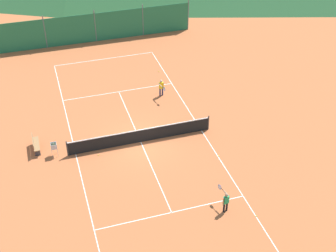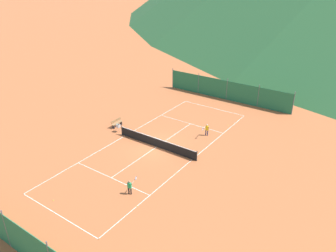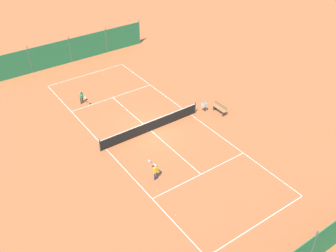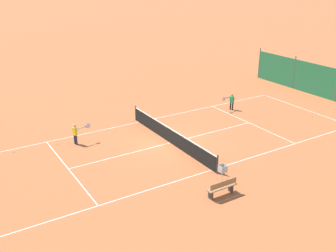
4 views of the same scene
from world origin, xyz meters
TOP-DOWN VIEW (x-y plane):
  - ground_plane at (0.00, 0.00)m, footprint 600.00×600.00m
  - court_line_markings at (0.00, 0.00)m, footprint 8.25×23.85m
  - tennis_net at (0.00, 0.00)m, footprint 9.18×0.08m
  - windscreen_fence_far at (-0.00, 15.50)m, footprint 17.28×0.08m
  - player_far_baseline at (2.85, 4.92)m, footprint 0.44×1.10m
  - player_near_service at (2.72, -7.09)m, footprint 0.41×1.07m
  - tennis_ball_by_net_right at (4.12, -7.98)m, footprint 0.07×0.07m
  - tennis_ball_far_corner at (3.41, 5.97)m, footprint 0.07×0.07m
  - tennis_ball_mid_court at (-2.81, -0.56)m, footprint 0.07×0.07m
  - tennis_ball_by_net_left at (4.14, -2.82)m, footprint 0.07×0.07m
  - tennis_ball_service_box at (3.68, 8.43)m, footprint 0.07×0.07m
  - tennis_ball_alley_left at (-0.08, 0.43)m, footprint 0.07×0.07m
  - ball_hopper at (-5.31, 0.27)m, footprint 0.36×0.36m
  - courtside_bench at (-6.34, 1.16)m, footprint 0.36×1.50m

SIDE VIEW (x-z plane):
  - ground_plane at x=0.00m, z-range 0.00..0.00m
  - court_line_markings at x=0.00m, z-range 0.00..0.01m
  - tennis_ball_by_net_right at x=4.12m, z-range 0.00..0.07m
  - tennis_ball_far_corner at x=3.41m, z-range 0.00..0.07m
  - tennis_ball_mid_court at x=-2.81m, z-range 0.00..0.07m
  - tennis_ball_by_net_left at x=4.14m, z-range 0.00..0.07m
  - tennis_ball_service_box at x=3.68m, z-range 0.00..0.07m
  - tennis_ball_alley_left at x=-0.08m, z-range 0.00..0.07m
  - courtside_bench at x=-6.34m, z-range 0.03..0.87m
  - tennis_net at x=0.00m, z-range -0.03..1.03m
  - ball_hopper at x=-5.31m, z-range 0.21..1.10m
  - player_near_service at x=2.72m, z-range 0.10..1.35m
  - player_far_baseline at x=2.85m, z-range 0.11..1.41m
  - windscreen_fence_far at x=0.00m, z-range -0.14..2.76m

